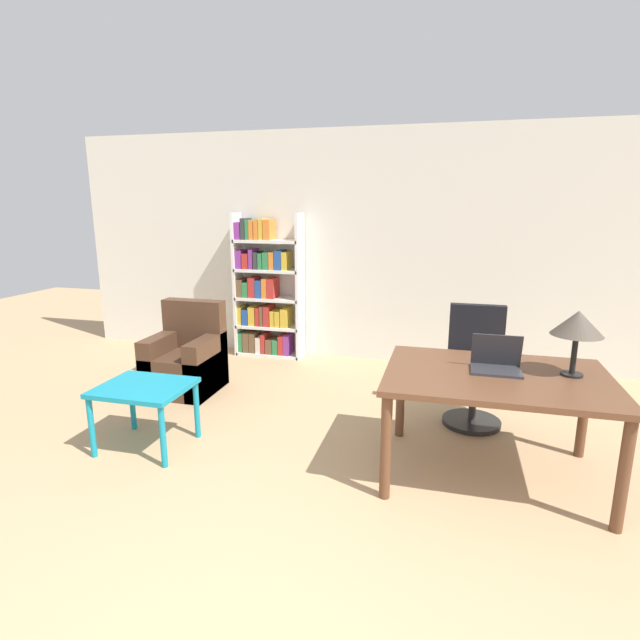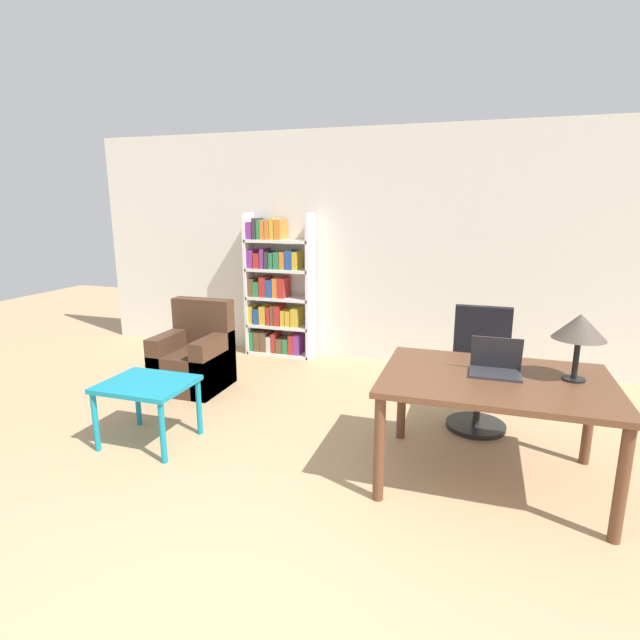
# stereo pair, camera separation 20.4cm
# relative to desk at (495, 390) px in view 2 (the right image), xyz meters

# --- Properties ---
(wall_back) EXTENTS (8.00, 0.06, 2.70)m
(wall_back) POSITION_rel_desk_xyz_m (-1.02, 2.49, 0.69)
(wall_back) COLOR silver
(wall_back) RESTS_ON ground_plane
(desk) EXTENTS (1.47, 1.04, 0.74)m
(desk) POSITION_rel_desk_xyz_m (0.00, 0.00, 0.00)
(desk) COLOR brown
(desk) RESTS_ON ground_plane
(laptop) EXTENTS (0.33, 0.24, 0.25)m
(laptop) POSITION_rel_desk_xyz_m (-0.00, 0.08, 0.14)
(laptop) COLOR #2D2D33
(laptop) RESTS_ON desk
(table_lamp) EXTENTS (0.33, 0.33, 0.44)m
(table_lamp) POSITION_rel_desk_xyz_m (0.48, 0.10, 0.44)
(table_lamp) COLOR black
(table_lamp) RESTS_ON desk
(office_chair) EXTENTS (0.49, 0.49, 1.01)m
(office_chair) POSITION_rel_desk_xyz_m (-0.09, 0.91, -0.18)
(office_chair) COLOR black
(office_chair) RESTS_ON ground_plane
(side_table_blue) EXTENTS (0.67, 0.57, 0.50)m
(side_table_blue) POSITION_rel_desk_xyz_m (-2.55, -0.23, -0.22)
(side_table_blue) COLOR teal
(side_table_blue) RESTS_ON ground_plane
(armchair) EXTENTS (0.65, 0.65, 0.89)m
(armchair) POSITION_rel_desk_xyz_m (-2.88, 0.95, -0.36)
(armchair) COLOR #472D1E
(armchair) RESTS_ON ground_plane
(bookshelf) EXTENTS (0.84, 0.28, 1.75)m
(bookshelf) POSITION_rel_desk_xyz_m (-2.53, 2.30, 0.14)
(bookshelf) COLOR white
(bookshelf) RESTS_ON ground_plane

